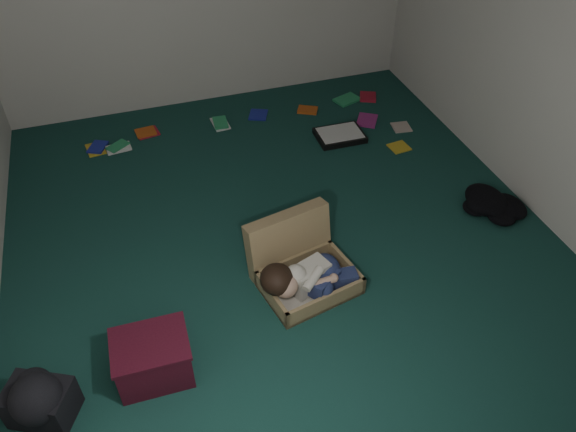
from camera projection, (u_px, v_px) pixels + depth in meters
floor at (282, 238)px, 4.25m from camera, size 4.50×4.50×0.00m
wall_front at (496, 404)px, 1.78m from camera, size 4.50×0.00×4.50m
wall_right at (556, 39)px, 3.86m from camera, size 0.00×4.50×4.50m
suitcase at (301, 264)px, 3.85m from camera, size 0.73×0.72×0.45m
person at (307, 277)px, 3.71m from camera, size 0.69×0.34×0.28m
maroon_bin at (153, 358)px, 3.26m from camera, size 0.45×0.36×0.30m
backpack at (40, 401)px, 3.08m from camera, size 0.55×0.51×0.26m
clothing_pile at (497, 206)px, 4.41m from camera, size 0.56×0.50×0.15m
paper_tray at (340, 135)px, 5.26m from camera, size 0.44×0.34×0.06m
book_scatter at (278, 124)px, 5.45m from camera, size 3.02×1.21×0.02m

